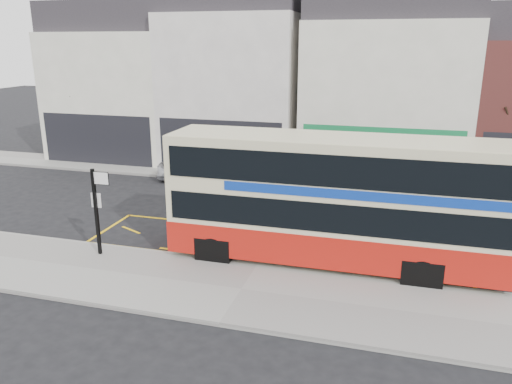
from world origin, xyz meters
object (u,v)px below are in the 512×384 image
(car_silver, at_px, (194,169))
(street_tree_right, at_px, (505,116))
(bus_stop_post, at_px, (97,204))
(double_decker_bus, at_px, (335,200))
(street_tree_left, at_px, (83,103))
(car_white, at_px, (427,189))
(car_grey, at_px, (309,178))

(car_silver, relative_size, street_tree_right, 0.70)
(bus_stop_post, height_order, car_silver, bus_stop_post)
(double_decker_bus, distance_m, street_tree_left, 20.74)
(car_white, bearing_deg, bus_stop_post, 144.98)
(street_tree_left, bearing_deg, car_silver, -17.00)
(street_tree_left, bearing_deg, bus_stop_post, -54.62)
(street_tree_right, bearing_deg, bus_stop_post, -139.15)
(double_decker_bus, height_order, car_white, double_decker_bus)
(car_white, bearing_deg, car_silver, 101.50)
(bus_stop_post, bearing_deg, double_decker_bus, 9.58)
(bus_stop_post, height_order, street_tree_right, street_tree_right)
(street_tree_right, bearing_deg, car_grey, -165.07)
(car_white, distance_m, street_tree_left, 21.22)
(bus_stop_post, distance_m, street_tree_right, 19.95)
(bus_stop_post, xyz_separation_m, car_silver, (-0.79, 10.47, -1.35))
(bus_stop_post, bearing_deg, street_tree_right, 38.33)
(street_tree_right, bearing_deg, street_tree_left, 179.84)
(bus_stop_post, bearing_deg, car_silver, 91.80)
(double_decker_bus, height_order, street_tree_left, street_tree_left)
(bus_stop_post, xyz_separation_m, street_tree_right, (15.03, 12.99, 1.86))
(bus_stop_post, distance_m, street_tree_left, 16.11)
(bus_stop_post, relative_size, street_tree_left, 0.57)
(car_white, xyz_separation_m, street_tree_left, (-20.76, 3.21, 3.02))
(double_decker_bus, distance_m, car_silver, 12.54)
(double_decker_bus, bearing_deg, car_silver, 135.01)
(car_silver, xyz_separation_m, street_tree_left, (-8.48, 2.59, 3.06))
(double_decker_bus, xyz_separation_m, car_silver, (-8.83, 8.74, -1.68))
(car_grey, bearing_deg, street_tree_right, -79.75)
(car_silver, distance_m, car_grey, 6.43)
(street_tree_left, bearing_deg, car_grey, -9.77)
(car_grey, xyz_separation_m, street_tree_right, (9.39, 2.50, 3.27))
(bus_stop_post, bearing_deg, car_grey, 59.22)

